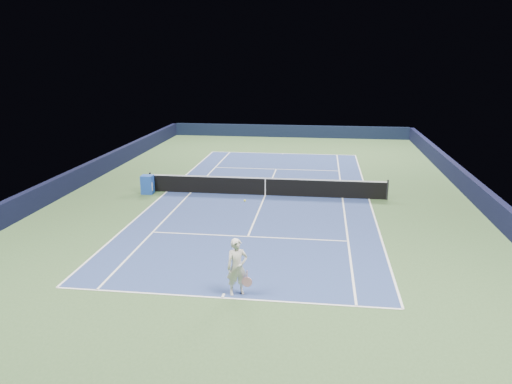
# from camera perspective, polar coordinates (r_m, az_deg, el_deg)

# --- Properties ---
(ground) EXTENTS (40.00, 40.00, 0.00)m
(ground) POSITION_cam_1_polar(r_m,az_deg,el_deg) (26.88, 1.06, -0.38)
(ground) COLOR #36532D
(ground) RESTS_ON ground
(wall_far) EXTENTS (22.00, 0.35, 1.10)m
(wall_far) POSITION_cam_1_polar(r_m,az_deg,el_deg) (46.12, 3.87, 6.94)
(wall_far) COLOR black
(wall_far) RESTS_ON ground
(wall_right) EXTENTS (0.35, 40.00, 1.10)m
(wall_right) POSITION_cam_1_polar(r_m,az_deg,el_deg) (27.74, 23.88, -0.05)
(wall_right) COLOR black
(wall_right) RESTS_ON ground
(wall_left) EXTENTS (0.35, 40.00, 1.10)m
(wall_left) POSITION_cam_1_polar(r_m,az_deg,el_deg) (29.91, -20.02, 1.40)
(wall_left) COLOR black
(wall_left) RESTS_ON ground
(court_surface) EXTENTS (10.97, 23.77, 0.01)m
(court_surface) POSITION_cam_1_polar(r_m,az_deg,el_deg) (26.88, 1.06, -0.37)
(court_surface) COLOR navy
(court_surface) RESTS_ON ground
(baseline_far) EXTENTS (10.97, 0.08, 0.00)m
(baseline_far) POSITION_cam_1_polar(r_m,az_deg,el_deg) (38.40, 3.07, 4.42)
(baseline_far) COLOR white
(baseline_far) RESTS_ON ground
(baseline_near) EXTENTS (10.97, 0.08, 0.00)m
(baseline_near) POSITION_cam_1_polar(r_m,az_deg,el_deg) (15.89, -3.89, -11.98)
(baseline_near) COLOR white
(baseline_near) RESTS_ON ground
(sideline_doubles_right) EXTENTS (0.08, 23.77, 0.00)m
(sideline_doubles_right) POSITION_cam_1_polar(r_m,az_deg,el_deg) (26.85, 12.78, -0.77)
(sideline_doubles_right) COLOR white
(sideline_doubles_right) RESTS_ON ground
(sideline_doubles_left) EXTENTS (0.08, 23.77, 0.00)m
(sideline_doubles_left) POSITION_cam_1_polar(r_m,az_deg,el_deg) (28.00, -10.16, 0.04)
(sideline_doubles_left) COLOR white
(sideline_doubles_left) RESTS_ON ground
(sideline_singles_right) EXTENTS (0.08, 23.77, 0.00)m
(sideline_singles_right) POSITION_cam_1_polar(r_m,az_deg,el_deg) (26.75, 9.86, -0.67)
(sideline_singles_right) COLOR white
(sideline_singles_right) RESTS_ON ground
(sideline_singles_left) EXTENTS (0.08, 23.77, 0.00)m
(sideline_singles_left) POSITION_cam_1_polar(r_m,az_deg,el_deg) (27.62, -7.45, -0.05)
(sideline_singles_left) COLOR white
(sideline_singles_left) RESTS_ON ground
(service_line_far) EXTENTS (8.23, 0.08, 0.00)m
(service_line_far) POSITION_cam_1_polar(r_m,az_deg,el_deg) (33.05, 2.32, 2.63)
(service_line_far) COLOR white
(service_line_far) RESTS_ON ground
(service_line_near) EXTENTS (8.23, 0.08, 0.00)m
(service_line_near) POSITION_cam_1_polar(r_m,az_deg,el_deg) (20.84, -0.93, -5.11)
(service_line_near) COLOR white
(service_line_near) RESTS_ON ground
(center_service_line) EXTENTS (0.08, 12.80, 0.00)m
(center_service_line) POSITION_cam_1_polar(r_m,az_deg,el_deg) (26.88, 1.06, -0.36)
(center_service_line) COLOR white
(center_service_line) RESTS_ON ground
(center_mark_far) EXTENTS (0.08, 0.30, 0.00)m
(center_mark_far) POSITION_cam_1_polar(r_m,az_deg,el_deg) (38.25, 3.05, 4.38)
(center_mark_far) COLOR white
(center_mark_far) RESTS_ON ground
(center_mark_near) EXTENTS (0.08, 0.30, 0.00)m
(center_mark_near) POSITION_cam_1_polar(r_m,az_deg,el_deg) (16.02, -3.78, -11.74)
(center_mark_near) COLOR white
(center_mark_near) RESTS_ON ground
(tennis_net) EXTENTS (12.90, 0.10, 1.07)m
(tennis_net) POSITION_cam_1_polar(r_m,az_deg,el_deg) (26.75, 1.07, 0.66)
(tennis_net) COLOR black
(tennis_net) RESTS_ON ground
(sponsor_cube) EXTENTS (0.66, 0.59, 1.02)m
(sponsor_cube) POSITION_cam_1_polar(r_m,az_deg,el_deg) (27.73, -12.29, 0.84)
(sponsor_cube) COLOR #1B43A5
(sponsor_cube) RESTS_ON ground
(tennis_player) EXTENTS (0.88, 1.37, 2.82)m
(tennis_player) POSITION_cam_1_polar(r_m,az_deg,el_deg) (15.72, -2.16, -8.57)
(tennis_player) COLOR silver
(tennis_player) RESTS_ON ground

